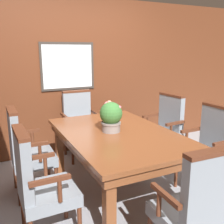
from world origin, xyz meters
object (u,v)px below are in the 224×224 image
at_px(potted_plant, 111,116).
at_px(chair_left_near, 39,182).
at_px(chair_head_far, 79,122).
at_px(chair_left_far, 26,149).
at_px(chair_head_near, 197,207).
at_px(chair_right_far, 165,127).
at_px(chair_right_near, 209,146).
at_px(dining_table, 118,140).

bearing_deg(potted_plant, chair_left_near, -152.29).
relative_size(chair_head_far, chair_left_far, 1.00).
bearing_deg(chair_head_near, chair_left_near, -39.63).
xyz_separation_m(chair_right_far, potted_plant, (-1.04, -0.37, 0.37)).
bearing_deg(chair_head_far, potted_plant, -90.71).
distance_m(chair_right_far, chair_right_near, 0.83).
height_order(chair_left_near, potted_plant, potted_plant).
distance_m(chair_head_near, chair_right_far, 1.97).
relative_size(chair_head_far, potted_plant, 2.99).
relative_size(chair_left_near, potted_plant, 2.99).
xyz_separation_m(chair_right_near, chair_left_far, (-1.94, 0.82, 0.00)).
bearing_deg(potted_plant, dining_table, -47.96).
distance_m(dining_table, chair_right_far, 1.08).
distance_m(chair_head_near, potted_plant, 1.38).
relative_size(chair_head_near, chair_right_near, 1.00).
bearing_deg(chair_right_near, chair_left_near, -90.50).
relative_size(dining_table, chair_left_far, 1.72).
height_order(chair_head_far, chair_left_near, same).
bearing_deg(chair_head_far, chair_right_far, -38.63).
bearing_deg(chair_right_near, chair_head_near, -49.99).
xyz_separation_m(chair_head_far, chair_left_near, (-0.94, -1.67, 0.00)).
relative_size(chair_head_near, chair_left_near, 1.00).
relative_size(chair_right_far, chair_left_near, 1.00).
height_order(chair_right_near, chair_head_far, same).
distance_m(chair_right_far, chair_head_far, 1.30).
bearing_deg(chair_head_far, chair_left_near, -118.65).
xyz_separation_m(chair_right_near, chair_left_near, (-1.96, -0.02, 0.00)).
height_order(chair_head_near, chair_head_far, same).
distance_m(chair_head_near, chair_right_near, 1.33).
bearing_deg(dining_table, chair_left_near, -156.66).
distance_m(chair_right_near, potted_plant, 1.20).
distance_m(chair_right_far, chair_left_far, 1.93).
bearing_deg(chair_right_near, potted_plant, -114.75).
bearing_deg(potted_plant, chair_right_near, -23.74).
bearing_deg(potted_plant, chair_right_far, 19.73).
height_order(dining_table, chair_head_far, chair_head_far).
bearing_deg(dining_table, chair_head_far, 91.33).
bearing_deg(dining_table, potted_plant, 132.04).
bearing_deg(chair_head_far, chair_head_near, -89.00).
bearing_deg(dining_table, chair_left_far, 155.99).
bearing_deg(chair_right_far, potted_plant, -75.88).
bearing_deg(chair_left_near, chair_right_near, -90.39).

